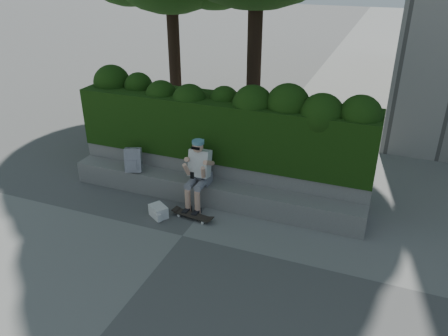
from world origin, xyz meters
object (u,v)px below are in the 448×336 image
at_px(person, 199,171).
at_px(backpack_plaid, 133,160).
at_px(skateboard, 193,215).
at_px(backpack_ground, 158,211).

xyz_separation_m(person, backpack_plaid, (-1.50, 0.08, -0.06)).
xyz_separation_m(skateboard, backpack_plaid, (-1.58, 0.57, 0.63)).
distance_m(person, backpack_ground, 1.07).
distance_m(skateboard, backpack_plaid, 1.79).
height_order(person, backpack_ground, person).
distance_m(person, skateboard, 0.85).
relative_size(skateboard, backpack_ground, 2.18).
xyz_separation_m(skateboard, backpack_ground, (-0.63, -0.17, 0.05)).
bearing_deg(backpack_plaid, skateboard, -42.47).
bearing_deg(person, skateboard, -81.07).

